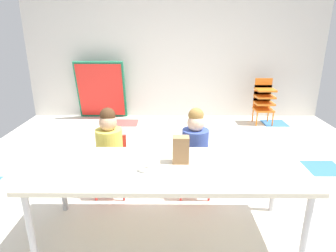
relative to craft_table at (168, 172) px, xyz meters
name	(u,v)px	position (x,y,z in m)	size (l,w,h in m)	color
ground_plane	(179,188)	(0.12, 0.75, -0.58)	(5.50, 5.51, 0.02)	silver
back_wall	(175,50)	(0.12, 3.51, 0.69)	(5.50, 0.10, 2.52)	beige
craft_table	(168,172)	(0.00, 0.00, 0.00)	(2.11, 0.78, 0.62)	beige
seated_child_near_camera	(110,144)	(-0.58, 0.62, -0.02)	(0.32, 0.31, 0.92)	red
seated_child_middle_seat	(195,144)	(0.26, 0.62, -0.02)	(0.32, 0.31, 0.92)	red
kid_chair_orange_stack	(264,98)	(1.68, 3.02, -0.12)	(0.32, 0.30, 0.80)	orange
folded_activity_table	(101,90)	(-1.27, 3.31, -0.03)	(0.90, 0.29, 1.09)	#19724C
paper_bag_brown	(181,150)	(0.10, 0.08, 0.16)	(0.13, 0.09, 0.22)	#9E754C
paper_plate_near_edge	(145,170)	(-0.17, -0.07, 0.05)	(0.18, 0.18, 0.01)	white
donut_powdered_on_plate	(145,168)	(-0.17, -0.07, 0.07)	(0.12, 0.12, 0.03)	white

